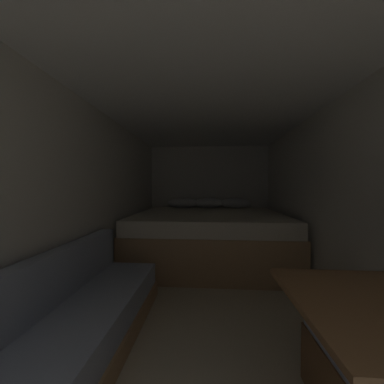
{
  "coord_description": "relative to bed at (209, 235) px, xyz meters",
  "views": [
    {
      "loc": [
        -0.01,
        -0.44,
        1.16
      ],
      "look_at": [
        -0.23,
        2.55,
        1.09
      ],
      "focal_mm": 20.52,
      "sensor_mm": 36.0,
      "label": 1
    }
  ],
  "objects": [
    {
      "name": "bed",
      "position": [
        0.0,
        0.0,
        0.0
      ],
      "size": [
        2.24,
        1.93,
        0.95
      ],
      "color": "tan",
      "rests_on": "ground"
    },
    {
      "name": "wall_right",
      "position": [
        1.2,
        -1.33,
        0.6
      ],
      "size": [
        0.05,
        4.63,
        1.99
      ],
      "primitive_type": "cube",
      "color": "silver",
      "rests_on": "ground"
    },
    {
      "name": "sofa_left",
      "position": [
        -0.9,
        -2.12,
        -0.16
      ],
      "size": [
        0.6,
        1.9,
        0.71
      ],
      "color": "tan",
      "rests_on": "ground"
    },
    {
      "name": "ceiling_slab",
      "position": [
        0.0,
        -1.33,
        1.62
      ],
      "size": [
        2.46,
        4.63,
        0.05
      ],
      "primitive_type": "cube",
      "color": "white",
      "rests_on": "wall_left"
    },
    {
      "name": "wall_back",
      "position": [
        0.0,
        1.02,
        0.6
      ],
      "size": [
        2.46,
        0.05,
        1.99
      ],
      "primitive_type": "cube",
      "color": "silver",
      "rests_on": "ground"
    },
    {
      "name": "wall_left",
      "position": [
        -1.2,
        -1.33,
        0.6
      ],
      "size": [
        0.05,
        4.63,
        1.99
      ],
      "primitive_type": "cube",
      "color": "silver",
      "rests_on": "ground"
    },
    {
      "name": "ground_plane",
      "position": [
        0.0,
        -1.33,
        -0.39
      ],
      "size": [
        6.63,
        6.63,
        0.0
      ],
      "primitive_type": "plane",
      "color": "beige"
    }
  ]
}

